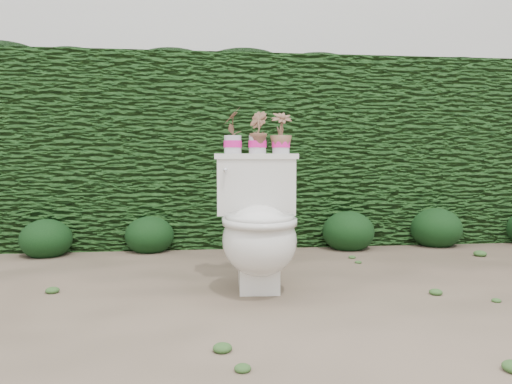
{
  "coord_description": "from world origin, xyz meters",
  "views": [
    {
      "loc": [
        -0.41,
        -2.95,
        0.75
      ],
      "look_at": [
        -0.07,
        -0.04,
        0.55
      ],
      "focal_mm": 35.0,
      "sensor_mm": 36.0,
      "label": 1
    }
  ],
  "objects": [
    {
      "name": "liriope_clump_3",
      "position": [
        0.04,
        1.05,
        0.16
      ],
      "size": [
        0.4,
        0.4,
        0.32
      ],
      "primitive_type": "ellipsoid",
      "color": "#153913",
      "rests_on": "ground"
    },
    {
      "name": "liriope_clump_4",
      "position": [
        0.83,
        1.01,
        0.17
      ],
      "size": [
        0.43,
        0.43,
        0.34
      ],
      "primitive_type": "ellipsoid",
      "color": "#153913",
      "rests_on": "ground"
    },
    {
      "name": "house_wall",
      "position": [
        0.6,
        6.0,
        2.0
      ],
      "size": [
        8.0,
        3.5,
        4.0
      ],
      "primitive_type": "cube",
      "color": "silver",
      "rests_on": "ground"
    },
    {
      "name": "hedge",
      "position": [
        0.0,
        1.6,
        0.8
      ],
      "size": [
        8.0,
        1.0,
        1.6
      ],
      "primitive_type": "cube",
      "color": "#26551C",
      "rests_on": "ground"
    },
    {
      "name": "liriope_clump_2",
      "position": [
        -0.79,
        1.09,
        0.16
      ],
      "size": [
        0.39,
        0.39,
        0.31
      ],
      "primitive_type": "ellipsoid",
      "color": "#153913",
      "rests_on": "ground"
    },
    {
      "name": "toilet",
      "position": [
        -0.07,
        -0.18,
        0.36
      ],
      "size": [
        0.51,
        0.7,
        0.78
      ],
      "rotation": [
        0.0,
        0.0,
        -0.05
      ],
      "color": "silver",
      "rests_on": "ground"
    },
    {
      "name": "potted_plant_center",
      "position": [
        -0.04,
        0.05,
        0.9
      ],
      "size": [
        0.14,
        0.16,
        0.24
      ],
      "primitive_type": "imported",
      "rotation": [
        0.0,
        0.0,
        1.85
      ],
      "color": "#2A651F",
      "rests_on": "toilet"
    },
    {
      "name": "liriope_clump_5",
      "position": [
        1.62,
        1.07,
        0.18
      ],
      "size": [
        0.44,
        0.44,
        0.35
      ],
      "primitive_type": "ellipsoid",
      "color": "#153913",
      "rests_on": "ground"
    },
    {
      "name": "potted_plant_left",
      "position": [
        -0.19,
        0.06,
        0.91
      ],
      "size": [
        0.12,
        0.16,
        0.27
      ],
      "primitive_type": "imported",
      "rotation": [
        0.0,
        0.0,
        4.51
      ],
      "color": "#2A651F",
      "rests_on": "toilet"
    },
    {
      "name": "liriope_clump_1",
      "position": [
        -1.57,
        1.0,
        0.16
      ],
      "size": [
        0.39,
        0.39,
        0.31
      ],
      "primitive_type": "ellipsoid",
      "color": "#153913",
      "rests_on": "ground"
    },
    {
      "name": "potted_plant_right",
      "position": [
        0.1,
        0.05,
        0.89
      ],
      "size": [
        0.14,
        0.14,
        0.24
      ],
      "primitive_type": "imported",
      "rotation": [
        0.0,
        0.0,
        0.05
      ],
      "color": "#2A651F",
      "rests_on": "toilet"
    },
    {
      "name": "ground",
      "position": [
        0.0,
        0.0,
        0.0
      ],
      "size": [
        60.0,
        60.0,
        0.0
      ],
      "primitive_type": "plane",
      "color": "#85715B",
      "rests_on": "ground"
    }
  ]
}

